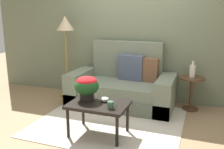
{
  "coord_description": "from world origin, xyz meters",
  "views": [
    {
      "loc": [
        1.32,
        -3.58,
        1.69
      ],
      "look_at": [
        -0.02,
        0.06,
        0.74
      ],
      "focal_mm": 40.21,
      "sensor_mm": 36.0,
      "label": 1
    }
  ],
  "objects_px": {
    "couch": "(123,87)",
    "floor_lamp": "(65,31)",
    "potted_plant": "(87,86)",
    "coffee_mug": "(111,105)",
    "snack_bowl": "(104,99)",
    "side_table": "(192,87)",
    "coffee_table": "(98,107)",
    "table_vase": "(192,71)"
  },
  "relations": [
    {
      "from": "couch",
      "to": "coffee_mug",
      "type": "height_order",
      "value": "couch"
    },
    {
      "from": "floor_lamp",
      "to": "coffee_mug",
      "type": "height_order",
      "value": "floor_lamp"
    },
    {
      "from": "potted_plant",
      "to": "snack_bowl",
      "type": "height_order",
      "value": "potted_plant"
    },
    {
      "from": "coffee_table",
      "to": "potted_plant",
      "type": "height_order",
      "value": "potted_plant"
    },
    {
      "from": "coffee_table",
      "to": "potted_plant",
      "type": "bearing_deg",
      "value": 158.93
    },
    {
      "from": "potted_plant",
      "to": "coffee_mug",
      "type": "distance_m",
      "value": 0.51
    },
    {
      "from": "couch",
      "to": "potted_plant",
      "type": "height_order",
      "value": "couch"
    },
    {
      "from": "couch",
      "to": "table_vase",
      "type": "bearing_deg",
      "value": 7.34
    },
    {
      "from": "side_table",
      "to": "snack_bowl",
      "type": "height_order",
      "value": "side_table"
    },
    {
      "from": "potted_plant",
      "to": "snack_bowl",
      "type": "distance_m",
      "value": 0.32
    },
    {
      "from": "couch",
      "to": "potted_plant",
      "type": "bearing_deg",
      "value": -97.2
    },
    {
      "from": "potted_plant",
      "to": "coffee_mug",
      "type": "height_order",
      "value": "potted_plant"
    },
    {
      "from": "coffee_table",
      "to": "side_table",
      "type": "xyz_separation_m",
      "value": [
        1.17,
        1.46,
        -0.0
      ]
    },
    {
      "from": "couch",
      "to": "floor_lamp",
      "type": "height_order",
      "value": "floor_lamp"
    },
    {
      "from": "snack_bowl",
      "to": "table_vase",
      "type": "bearing_deg",
      "value": 50.63
    },
    {
      "from": "coffee_mug",
      "to": "table_vase",
      "type": "distance_m",
      "value": 1.85
    },
    {
      "from": "floor_lamp",
      "to": "coffee_mug",
      "type": "bearing_deg",
      "value": -45.05
    },
    {
      "from": "table_vase",
      "to": "floor_lamp",
      "type": "bearing_deg",
      "value": -179.52
    },
    {
      "from": "floor_lamp",
      "to": "table_vase",
      "type": "xyz_separation_m",
      "value": [
        2.49,
        0.02,
        -0.62
      ]
    },
    {
      "from": "side_table",
      "to": "snack_bowl",
      "type": "relative_size",
      "value": 4.83
    },
    {
      "from": "table_vase",
      "to": "couch",
      "type": "bearing_deg",
      "value": -172.66
    },
    {
      "from": "coffee_table",
      "to": "table_vase",
      "type": "bearing_deg",
      "value": 51.35
    },
    {
      "from": "couch",
      "to": "snack_bowl",
      "type": "bearing_deg",
      "value": -84.75
    },
    {
      "from": "side_table",
      "to": "couch",
      "type": "bearing_deg",
      "value": -172.48
    },
    {
      "from": "coffee_table",
      "to": "snack_bowl",
      "type": "height_order",
      "value": "snack_bowl"
    },
    {
      "from": "coffee_table",
      "to": "side_table",
      "type": "bearing_deg",
      "value": 51.3
    },
    {
      "from": "snack_bowl",
      "to": "couch",
      "type": "bearing_deg",
      "value": 95.25
    },
    {
      "from": "potted_plant",
      "to": "couch",
      "type": "bearing_deg",
      "value": 82.8
    },
    {
      "from": "potted_plant",
      "to": "side_table",
      "type": "bearing_deg",
      "value": 44.95
    },
    {
      "from": "coffee_mug",
      "to": "snack_bowl",
      "type": "xyz_separation_m",
      "value": [
        -0.18,
        0.22,
        -0.01
      ]
    },
    {
      "from": "coffee_table",
      "to": "coffee_mug",
      "type": "xyz_separation_m",
      "value": [
        0.23,
        -0.12,
        0.1
      ]
    },
    {
      "from": "couch",
      "to": "snack_bowl",
      "type": "height_order",
      "value": "couch"
    },
    {
      "from": "coffee_table",
      "to": "coffee_mug",
      "type": "bearing_deg",
      "value": -27.36
    },
    {
      "from": "couch",
      "to": "side_table",
      "type": "relative_size",
      "value": 3.21
    },
    {
      "from": "side_table",
      "to": "potted_plant",
      "type": "height_order",
      "value": "potted_plant"
    },
    {
      "from": "side_table",
      "to": "coffee_mug",
      "type": "bearing_deg",
      "value": -120.76
    },
    {
      "from": "floor_lamp",
      "to": "table_vase",
      "type": "height_order",
      "value": "floor_lamp"
    },
    {
      "from": "coffee_table",
      "to": "potted_plant",
      "type": "xyz_separation_m",
      "value": [
        -0.21,
        0.08,
        0.27
      ]
    },
    {
      "from": "couch",
      "to": "floor_lamp",
      "type": "xyz_separation_m",
      "value": [
        -1.27,
        0.14,
        1.01
      ]
    },
    {
      "from": "potted_plant",
      "to": "coffee_mug",
      "type": "bearing_deg",
      "value": -24.43
    },
    {
      "from": "coffee_mug",
      "to": "floor_lamp",
      "type": "bearing_deg",
      "value": 134.95
    },
    {
      "from": "floor_lamp",
      "to": "coffee_mug",
      "type": "relative_size",
      "value": 12.7
    }
  ]
}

